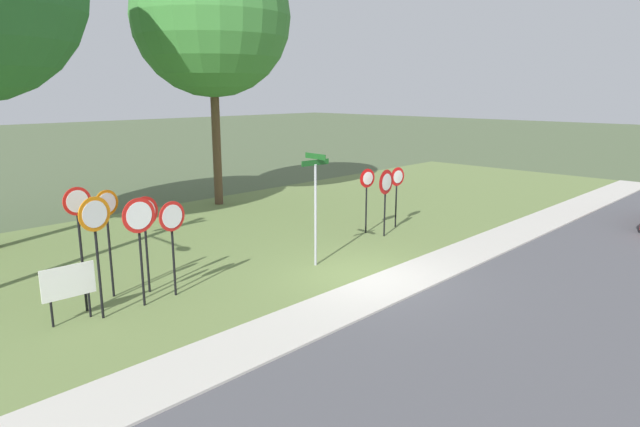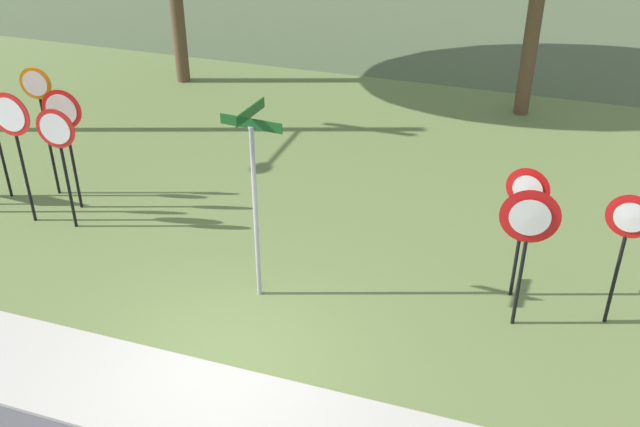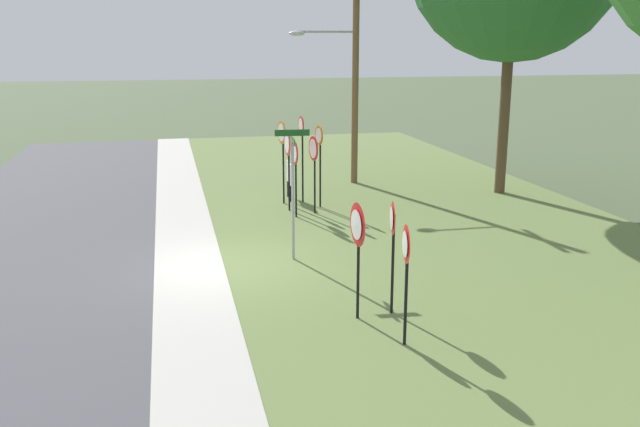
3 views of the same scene
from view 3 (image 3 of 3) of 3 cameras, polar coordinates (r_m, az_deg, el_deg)
name	(u,v)px [view 3 (image 3 of 3)]	position (r m, az deg, el deg)	size (l,w,h in m)	color
ground_plane	(224,268)	(16.32, -8.00, -4.50)	(160.00, 160.00, 0.00)	#4C5B3D
road_asphalt	(5,283)	(16.67, -24.73, -5.28)	(44.00, 6.40, 0.01)	#4C4C51
sidewalk_strip	(189,269)	(16.27, -10.82, -4.56)	(44.00, 1.60, 0.06)	#BCB7AD
grass_median	(461,250)	(17.77, 11.66, -3.01)	(44.00, 12.00, 0.04)	olive
stop_sign_near_left	(282,144)	(21.95, -3.17, 5.81)	(0.73, 0.14, 2.68)	black
stop_sign_near_right	(302,142)	(22.13, -1.53, 6.00)	(0.62, 0.10, 2.81)	black
stop_sign_far_left	(314,158)	(20.66, -0.53, 4.68)	(0.74, 0.13, 2.38)	black
stop_sign_far_center	(319,150)	(21.44, -0.05, 5.32)	(0.60, 0.13, 2.59)	black
stop_sign_far_right	(295,162)	(20.23, -2.12, 4.30)	(0.71, 0.12, 2.31)	black
stop_sign_center_tall	(288,152)	(21.01, -2.70, 5.13)	(0.79, 0.10, 2.51)	black
yield_sign_near_left	(357,234)	(12.70, 3.09, -1.69)	(0.83, 0.12, 2.27)	black
yield_sign_near_right	(392,232)	(13.01, 6.02, -1.52)	(0.64, 0.15, 2.24)	black
yield_sign_far_left	(405,257)	(11.68, 7.13, -3.64)	(0.67, 0.13, 2.17)	black
street_name_post	(293,184)	(16.21, -2.29, 2.48)	(0.96, 0.81, 3.15)	#9EA0A8
utility_pole	(350,70)	(25.06, 2.54, 11.87)	(2.10, 2.54, 7.57)	brown
notice_board	(289,175)	(22.72, -2.60, 3.25)	(1.10, 0.09, 1.25)	black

